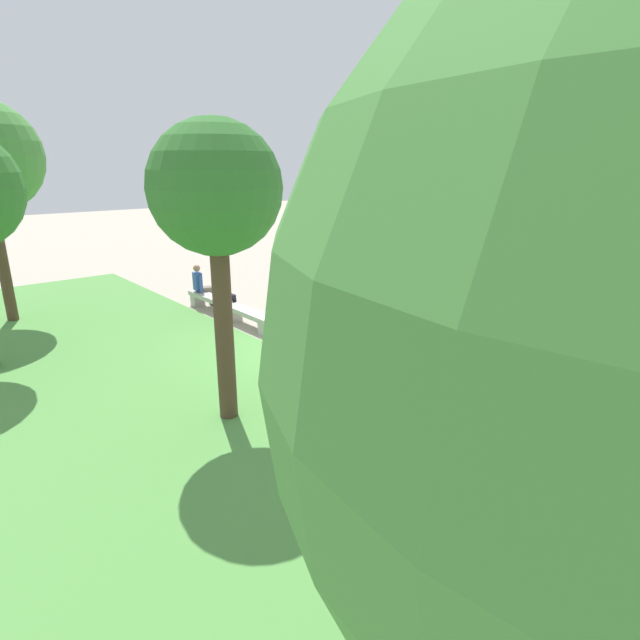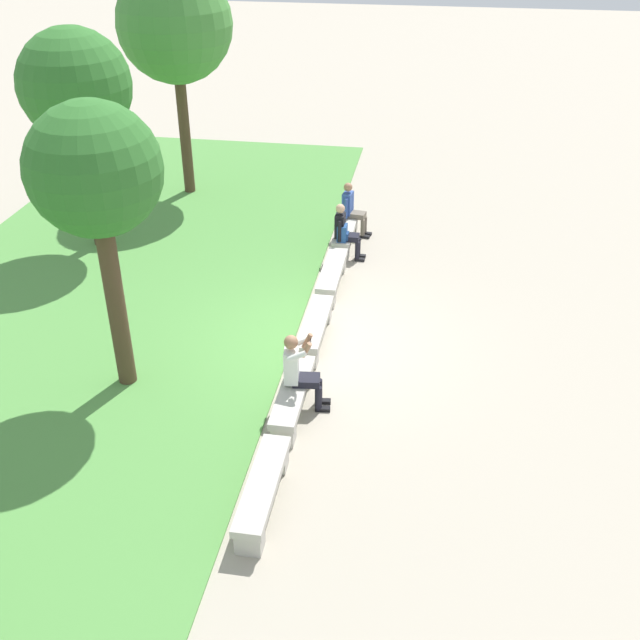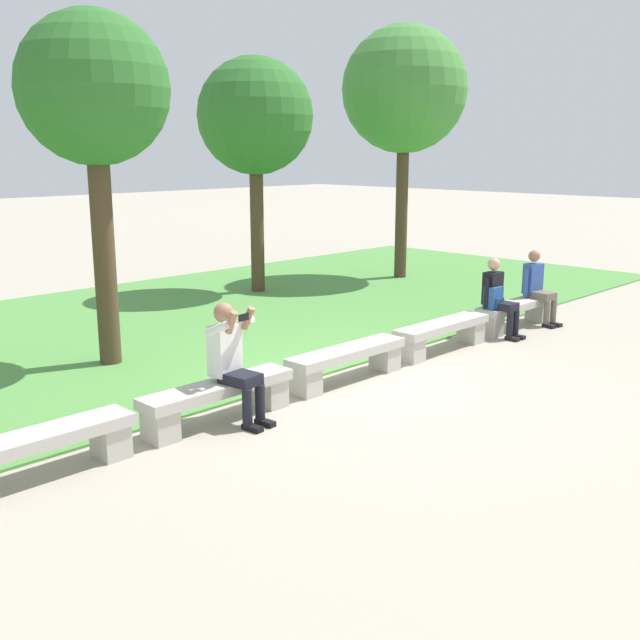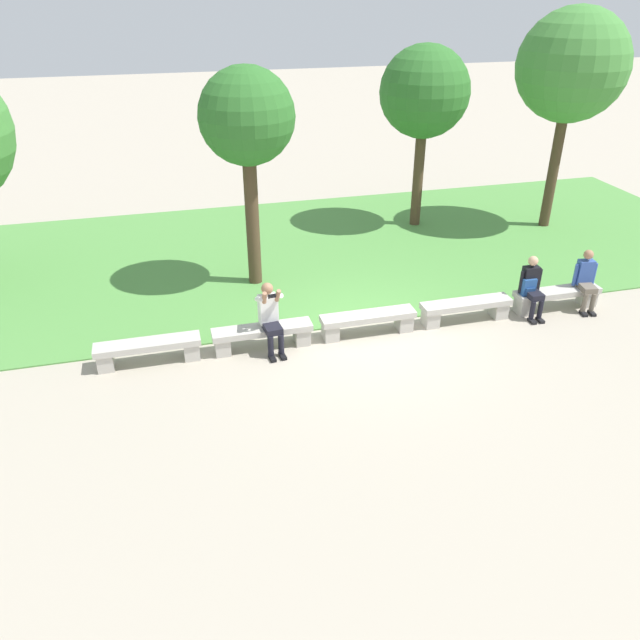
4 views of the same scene
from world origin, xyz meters
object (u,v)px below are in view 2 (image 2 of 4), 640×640
object	(u,v)px
bench_end	(346,233)
person_photographer	(299,368)
person_distant	(345,230)
tree_right_background	(175,25)
bench_far	(332,274)
backpack	(343,233)
bench_near	(293,396)
tree_behind_wall	(75,87)
bench_main	(263,489)
tree_left_background	(95,174)
bench_mid	(315,327)
person_companion	(352,208)

from	to	relation	value
bench_end	person_photographer	distance (m)	6.12
person_distant	tree_right_background	xyz separation A→B (m)	(3.27, 4.59, 3.53)
bench_far	backpack	world-z (taller)	backpack
person_distant	backpack	distance (m)	0.09
bench_near	tree_behind_wall	distance (m)	8.35
bench_main	tree_left_background	xyz separation A→B (m)	(2.43, 2.89, 3.34)
bench_near	backpack	xyz separation A→B (m)	(5.50, -0.03, 0.33)
bench_end	backpack	xyz separation A→B (m)	(-0.75, -0.03, 0.33)
person_distant	tree_behind_wall	distance (m)	6.30
bench_main	bench_far	world-z (taller)	same
bench_mid	person_photographer	bearing A→B (deg)	-177.72
person_distant	person_companion	distance (m)	1.26
bench_far	person_companion	size ratio (longest dim) A/B	1.49
bench_main	backpack	size ratio (longest dim) A/B	4.38
tree_left_background	tree_right_background	bearing A→B (deg)	10.90
person_photographer	tree_behind_wall	size ratio (longest dim) A/B	0.28
bench_far	tree_left_background	world-z (taller)	tree_left_background
bench_near	backpack	world-z (taller)	backpack
backpack	tree_left_background	size ratio (longest dim) A/B	0.09
person_photographer	backpack	distance (m)	5.36
bench_far	bench_mid	bearing A→B (deg)	180.00
bench_far	person_distant	xyz separation A→B (m)	(1.40, -0.07, 0.37)
bench_far	person_distant	bearing A→B (deg)	-2.72
person_companion	tree_right_background	size ratio (longest dim) A/B	0.22
bench_mid	person_companion	size ratio (longest dim) A/B	1.49
bench_end	tree_right_background	world-z (taller)	tree_right_background
bench_mid	tree_behind_wall	bearing A→B (deg)	59.51
bench_far	bench_end	bearing A→B (deg)	0.00
person_companion	tree_left_background	size ratio (longest dim) A/B	0.27
bench_near	backpack	bearing A→B (deg)	-0.28
bench_far	person_photographer	world-z (taller)	person_photographer
bench_mid	tree_right_background	xyz separation A→B (m)	(6.75, 4.53, 3.90)
bench_mid	person_distant	xyz separation A→B (m)	(3.48, -0.07, 0.37)
bench_mid	person_companion	xyz separation A→B (m)	(4.74, -0.07, 0.37)
bench_main	tree_right_background	xyz separation A→B (m)	(10.92, 4.53, 3.90)
bench_far	person_distant	distance (m)	1.45
bench_mid	person_distant	size ratio (longest dim) A/B	1.49
bench_far	tree_left_background	bearing A→B (deg)	142.90
bench_main	bench_end	world-z (taller)	same
bench_near	bench_end	bearing A→B (deg)	0.00
bench_main	person_photographer	bearing A→B (deg)	-1.98
bench_near	person_companion	distance (m)	6.84
tree_behind_wall	bench_far	bearing A→B (deg)	-101.97
person_companion	tree_left_background	world-z (taller)	tree_left_background
bench_near	tree_left_background	bearing A→B (deg)	83.17
bench_main	bench_far	size ratio (longest dim) A/B	1.00
person_photographer	tree_right_background	size ratio (longest dim) A/B	0.23
bench_end	tree_behind_wall	xyz separation A→B (m)	(-0.91, 5.53, 3.26)
bench_end	tree_left_background	size ratio (longest dim) A/B	0.40
bench_far	person_photographer	bearing A→B (deg)	-178.90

